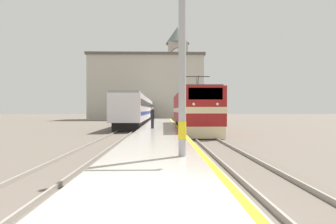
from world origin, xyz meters
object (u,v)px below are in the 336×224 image
(catenary_mast, at_px, (185,39))
(clock_tower, at_px, (178,69))
(passenger_train, at_px, (144,110))
(person_on_platform, at_px, (152,117))
(locomotive_train, at_px, (192,111))

(catenary_mast, relative_size, clock_tower, 0.36)
(clock_tower, bearing_deg, passenger_train, -111.11)
(passenger_train, bearing_deg, person_on_platform, -84.04)
(locomotive_train, bearing_deg, passenger_train, 106.71)
(person_on_platform, bearing_deg, passenger_train, 95.96)
(passenger_train, xyz_separation_m, clock_tower, (7.11, 18.41, 10.23))
(passenger_train, bearing_deg, clock_tower, 68.89)
(catenary_mast, height_order, person_on_platform, catenary_mast)
(locomotive_train, xyz_separation_m, clock_tower, (0.83, 39.33, 10.28))
(locomotive_train, relative_size, catenary_mast, 2.05)
(locomotive_train, xyz_separation_m, passenger_train, (-6.28, 20.92, 0.05))
(passenger_train, xyz_separation_m, catenary_mast, (4.15, -37.69, 2.43))
(person_on_platform, bearing_deg, catenary_mast, -83.17)
(passenger_train, bearing_deg, catenary_mast, -83.72)
(locomotive_train, xyz_separation_m, catenary_mast, (-2.13, -16.77, 2.48))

